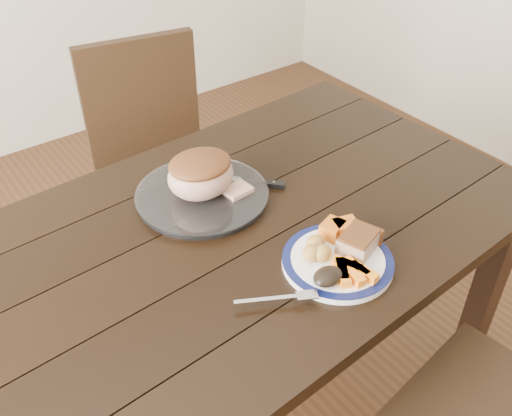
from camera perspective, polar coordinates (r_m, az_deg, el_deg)
ground at (r=1.96m, az=-2.36°, el=-19.46°), size 4.00×4.00×0.00m
dining_table at (r=1.46m, az=-3.01°, el=-5.23°), size 1.65×0.98×0.75m
chair_far at (r=2.13m, az=-9.98°, el=5.09°), size 0.49×0.50×0.93m
dinner_plate at (r=1.32m, az=8.14°, el=-5.36°), size 0.25×0.25×0.02m
plate_rim at (r=1.31m, az=8.17°, el=-5.08°), size 0.25×0.25×0.02m
serving_platter at (r=1.50m, az=-5.40°, el=1.17°), size 0.34×0.34×0.02m
pork_slice at (r=1.32m, az=10.18°, el=-3.42°), size 0.11×0.10×0.04m
roasted_potatoes at (r=1.29m, az=6.05°, el=-4.15°), size 0.07×0.07×0.04m
carrot_batons at (r=1.27m, az=9.44°, el=-6.23°), size 0.08×0.11×0.02m
pumpkin_wedges at (r=1.36m, az=8.29°, el=-2.05°), size 0.09×0.07×0.04m
dark_mushroom at (r=1.24m, az=7.21°, el=-6.80°), size 0.07×0.05×0.03m
fork at (r=1.21m, az=2.67°, el=-8.99°), size 0.16×0.10×0.00m
roast_joint at (r=1.46m, az=-5.55°, el=3.23°), size 0.18×0.15×0.11m
cut_slice at (r=1.49m, az=-1.87°, el=1.72°), size 0.07×0.06×0.02m
carving_knife at (r=1.55m, az=-0.74°, el=2.59°), size 0.23×0.25×0.01m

